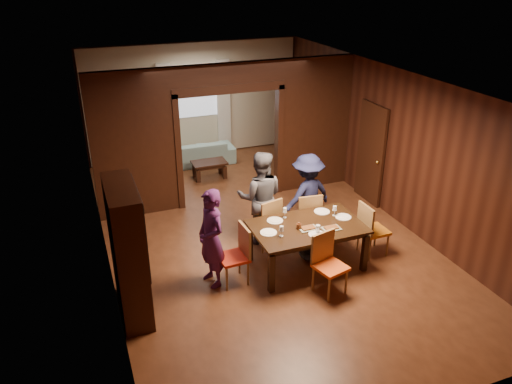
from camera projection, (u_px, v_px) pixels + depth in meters
name	position (u px, v px, depth m)	size (l,w,h in m)	color
floor	(258.00, 232.00, 9.47)	(9.00, 9.00, 0.00)	#4E2816
ceiling	(258.00, 80.00, 8.24)	(5.50, 9.00, 0.02)	silver
room_walls	(225.00, 128.00, 10.43)	(5.52, 9.01, 2.90)	black
person_purple	(211.00, 239.00, 7.67)	(0.59, 0.39, 1.61)	#4A1B50
person_grey	(260.00, 198.00, 8.85)	(0.84, 0.65, 1.73)	#4C4C52
person_navy	(307.00, 195.00, 9.11)	(1.02, 0.59, 1.58)	#181B3C
sofa	(194.00, 153.00, 12.53)	(1.98, 0.77, 0.58)	#8DB8B8
serving_bowl	(312.00, 217.00, 8.30)	(0.35, 0.35, 0.08)	black
dining_table	(306.00, 245.00, 8.30)	(1.82, 1.13, 0.76)	black
coffee_table	(210.00, 170.00, 11.76)	(0.80, 0.50, 0.40)	black
chair_left	(233.00, 256.00, 7.82)	(0.44, 0.44, 0.97)	red
chair_right	(374.00, 229.00, 8.60)	(0.44, 0.44, 0.97)	#C26612
chair_far_l	(265.00, 222.00, 8.83)	(0.44, 0.44, 0.97)	#D46014
chair_far_r	(306.00, 216.00, 9.04)	(0.44, 0.44, 0.97)	red
chair_near	(331.00, 265.00, 7.58)	(0.44, 0.44, 0.97)	#F25516
hutch	(128.00, 252.00, 6.96)	(0.40, 1.20, 2.00)	black
door_right	(371.00, 154.00, 10.32)	(0.06, 0.90, 2.10)	black
window_far	(194.00, 91.00, 12.51)	(1.20, 0.03, 1.30)	silver
curtain_left	(166.00, 112.00, 12.42)	(0.35, 0.06, 2.40)	white
curtain_right	(224.00, 106.00, 12.91)	(0.35, 0.06, 2.40)	white
plate_left	(269.00, 232.00, 7.92)	(0.27, 0.27, 0.01)	white
plate_far_l	(275.00, 221.00, 8.28)	(0.27, 0.27, 0.01)	silver
plate_far_r	(322.00, 211.00, 8.58)	(0.27, 0.27, 0.01)	white
plate_right	(343.00, 217.00, 8.40)	(0.27, 0.27, 0.01)	white
plate_near	(317.00, 234.00, 7.87)	(0.27, 0.27, 0.01)	silver
platter_a	(308.00, 228.00, 8.02)	(0.30, 0.20, 0.04)	gray
platter_b	(331.00, 228.00, 8.03)	(0.30, 0.20, 0.04)	gray
wineglass_left	(281.00, 231.00, 7.79)	(0.08, 0.08, 0.18)	silver
wineglass_far	(285.00, 213.00, 8.36)	(0.08, 0.08, 0.18)	white
wineglass_right	(335.00, 211.00, 8.42)	(0.08, 0.08, 0.18)	silver
tumbler	(318.00, 229.00, 7.89)	(0.07, 0.07, 0.14)	silver
condiment_jar	(299.00, 226.00, 8.02)	(0.08, 0.08, 0.11)	#4F2612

